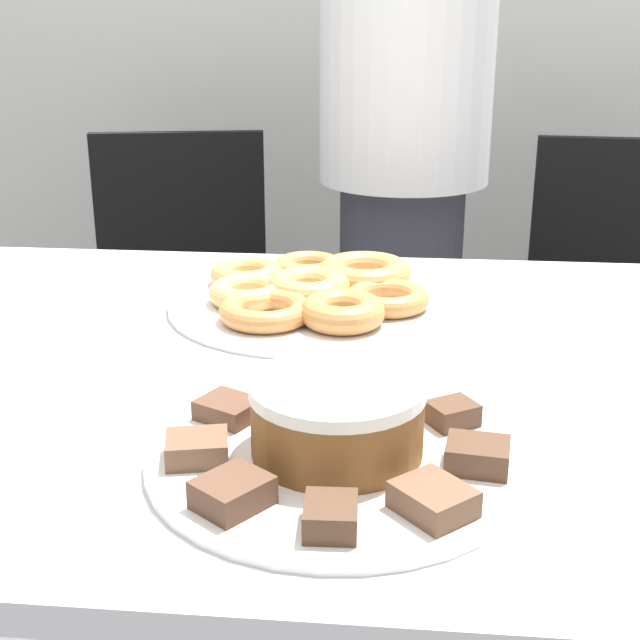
{
  "coord_description": "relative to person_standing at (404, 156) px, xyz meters",
  "views": [
    {
      "loc": [
        0.07,
        -0.96,
        1.15
      ],
      "look_at": [
        -0.02,
        -0.02,
        0.81
      ],
      "focal_mm": 50.0,
      "sensor_mm": 36.0,
      "label": 1
    }
  ],
  "objects": [
    {
      "name": "lamington_3",
      "position": [
        -0.01,
        -0.95,
        -0.08
      ],
      "size": [
        0.06,
        0.06,
        0.02
      ],
      "rotation": [
        0.0,
        0.0,
        7.54
      ],
      "color": "#513828",
      "rests_on": "plate_cake"
    },
    {
      "name": "lamington_7",
      "position": [
        -0.13,
        -1.17,
        -0.08
      ],
      "size": [
        0.07,
        0.07,
        0.02
      ],
      "rotation": [
        0.0,
        0.0,
        10.34
      ],
      "color": "brown",
      "rests_on": "plate_cake"
    },
    {
      "name": "donut_7",
      "position": [
        -0.13,
        -0.54,
        -0.08
      ],
      "size": [
        0.1,
        0.1,
        0.03
      ],
      "color": "#C68447",
      "rests_on": "plate_donuts"
    },
    {
      "name": "plate_cake",
      "position": [
        -0.05,
        -1.07,
        -0.1
      ],
      "size": [
        0.35,
        0.35,
        0.01
      ],
      "color": "white",
      "rests_on": "table"
    },
    {
      "name": "donut_1",
      "position": [
        -0.22,
        -0.58,
        -0.08
      ],
      "size": [
        0.11,
        0.11,
        0.03
      ],
      "color": "tan",
      "rests_on": "plate_donuts"
    },
    {
      "name": "frosted_cake",
      "position": [
        -0.05,
        -1.07,
        -0.06
      ],
      "size": [
        0.16,
        0.16,
        0.07
      ],
      "color": "brown",
      "rests_on": "plate_cake"
    },
    {
      "name": "plate_donuts",
      "position": [
        -0.12,
        -0.65,
        -0.1
      ],
      "size": [
        0.38,
        0.38,
        0.01
      ],
      "color": "white",
      "rests_on": "table"
    },
    {
      "name": "office_chair_left",
      "position": [
        -0.49,
        0.07,
        -0.45
      ],
      "size": [
        0.51,
        0.51,
        0.87
      ],
      "rotation": [
        0.0,
        0.0,
        0.19
      ],
      "color": "black",
      "rests_on": "ground_plane"
    },
    {
      "name": "donut_3",
      "position": [
        -0.17,
        -0.73,
        -0.08
      ],
      "size": [
        0.12,
        0.12,
        0.03
      ],
      "color": "#C68447",
      "rests_on": "plate_donuts"
    },
    {
      "name": "lamington_1",
      "position": [
        0.08,
        -1.09,
        -0.08
      ],
      "size": [
        0.06,
        0.05,
        0.02
      ],
      "rotation": [
        0.0,
        0.0,
        6.15
      ],
      "color": "#513828",
      "rests_on": "plate_cake"
    },
    {
      "name": "donut_0",
      "position": [
        -0.12,
        -0.65,
        -0.07
      ],
      "size": [
        0.11,
        0.11,
        0.04
      ],
      "color": "tan",
      "rests_on": "plate_donuts"
    },
    {
      "name": "lamington_8",
      "position": [
        -0.04,
        -1.2,
        -0.08
      ],
      "size": [
        0.04,
        0.05,
        0.02
      ],
      "rotation": [
        0.0,
        0.0,
        11.04
      ],
      "color": "#513828",
      "rests_on": "plate_cake"
    },
    {
      "name": "table",
      "position": [
        -0.07,
        -0.84,
        -0.18
      ],
      "size": [
        1.81,
        0.92,
        0.75
      ],
      "color": "silver",
      "rests_on": "ground_plane"
    },
    {
      "name": "lamington_4",
      "position": [
        -0.1,
        -0.96,
        -0.08
      ],
      "size": [
        0.06,
        0.07,
        0.03
      ],
      "rotation": [
        0.0,
        0.0,
        8.24
      ],
      "color": "brown",
      "rests_on": "plate_cake"
    },
    {
      "name": "person_standing",
      "position": [
        0.0,
        0.0,
        0.0
      ],
      "size": [
        0.34,
        0.34,
        1.62
      ],
      "color": "#383842",
      "rests_on": "ground_plane"
    },
    {
      "name": "lamington_2",
      "position": [
        0.06,
        -1.01,
        -0.08
      ],
      "size": [
        0.06,
        0.06,
        0.02
      ],
      "rotation": [
        0.0,
        0.0,
        6.85
      ],
      "color": "#513828",
      "rests_on": "plate_cake"
    },
    {
      "name": "donut_4",
      "position": [
        -0.06,
        -0.74,
        -0.07
      ],
      "size": [
        0.11,
        0.11,
        0.04
      ],
      "color": "#C68447",
      "rests_on": "plate_donuts"
    },
    {
      "name": "lamington_6",
      "position": [
        -0.17,
        -1.1,
        -0.08
      ],
      "size": [
        0.06,
        0.06,
        0.02
      ],
      "rotation": [
        0.0,
        0.0,
        9.64
      ],
      "color": "brown",
      "rests_on": "plate_cake"
    },
    {
      "name": "donut_5",
      "position": [
        -0.01,
        -0.67,
        -0.08
      ],
      "size": [
        0.11,
        0.11,
        0.03
      ],
      "color": "#C68447",
      "rests_on": "plate_donuts"
    },
    {
      "name": "lamington_0",
      "position": [
        0.04,
        -1.17,
        -0.08
      ],
      "size": [
        0.08,
        0.08,
        0.02
      ],
      "rotation": [
        0.0,
        0.0,
        5.45
      ],
      "color": "brown",
      "rests_on": "plate_cake"
    },
    {
      "name": "donut_6",
      "position": [
        -0.05,
        -0.57,
        -0.07
      ],
      "size": [
        0.13,
        0.13,
        0.04
      ],
      "color": "#D18E4C",
      "rests_on": "plate_donuts"
    },
    {
      "name": "lamington_5",
      "position": [
        -0.16,
        -1.02,
        -0.08
      ],
      "size": [
        0.07,
        0.07,
        0.02
      ],
      "rotation": [
        0.0,
        0.0,
        8.94
      ],
      "color": "brown",
      "rests_on": "plate_cake"
    },
    {
      "name": "donut_2",
      "position": [
        -0.2,
        -0.66,
        -0.08
      ],
      "size": [
        0.11,
        0.11,
        0.03
      ],
      "color": "#E5AD66",
      "rests_on": "plate_donuts"
    },
    {
      "name": "office_chair_right",
      "position": [
        0.48,
        0.07,
        -0.45
      ],
      "size": [
        0.46,
        0.46,
        0.87
      ],
      "rotation": [
        0.0,
        0.0,
        -0.05
      ],
      "color": "black",
      "rests_on": "ground_plane"
    }
  ]
}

